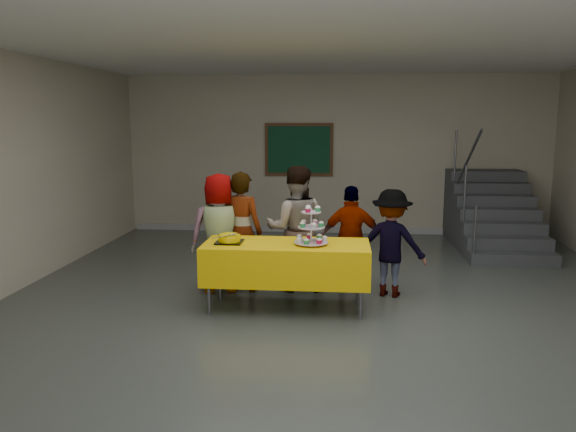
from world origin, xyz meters
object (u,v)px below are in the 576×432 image
Objects in this scene: schoolchild_c at (295,228)px; staircase at (491,217)px; schoolchild_d at (352,239)px; bake_table at (286,262)px; cupcake_stand at (311,230)px; schoolchild_e at (391,243)px; noticeboard at (299,150)px; bear_cake at (229,238)px; schoolchild_a at (220,233)px; schoolchild_b at (241,231)px.

schoolchild_c is 4.31m from staircase.
schoolchild_d is 3.81m from staircase.
bake_table is 0.48m from cupcake_stand.
schoolchild_e is (0.95, 0.66, -0.27)m from cupcake_stand.
cupcake_stand is 0.34× the size of schoolchild_e.
staircase is (3.17, 2.90, -0.31)m from schoolchild_c.
cupcake_stand is at bearing -10.10° from bake_table.
noticeboard is at bearing 92.32° from bake_table.
bear_cake is at bearing -177.22° from bake_table.
schoolchild_d reaches higher than cupcake_stand.
schoolchild_a is at bearing 7.04° from schoolchild_d.
schoolchild_a is (-0.90, 0.61, 0.20)m from bake_table.
schoolchild_e is 0.55× the size of staircase.
schoolchild_d is at bearing -1.42° from schoolchild_e.
schoolchild_e is at bearing -69.95° from noticeboard.
bake_table is 4.62m from noticeboard.
schoolchild_b reaches higher than schoolchild_d.
schoolchild_b reaches higher than bake_table.
cupcake_stand reaches higher than bear_cake.
staircase reaches higher than bake_table.
cupcake_stand is 0.94m from bear_cake.
schoolchild_b is 0.69m from schoolchild_c.
schoolchild_c reaches higher than schoolchild_a.
schoolchild_a is at bearing 111.42° from bear_cake.
schoolchild_e is (2.14, -0.00, -0.09)m from schoolchild_a.
cupcake_stand is at bearing 140.26° from schoolchild_a.
schoolchild_e is 4.24m from noticeboard.
bake_table is 1.23× the size of schoolchild_b.
bake_table is at bearing 169.90° from cupcake_stand.
cupcake_stand is 0.98m from schoolchild_d.
schoolchild_a is at bearing -100.51° from noticeboard.
bake_table is at bearing 42.55° from schoolchild_e.
bake_table is 1.45× the size of noticeboard.
cupcake_stand is 1.24× the size of bear_cake.
schoolchild_b is at bearing 5.71° from schoolchild_d.
schoolchild_e is (0.48, -0.15, -0.01)m from schoolchild_d.
bear_cake is 0.24× the size of schoolchild_a.
schoolchild_c is 3.83m from noticeboard.
schoolchild_e is 1.02× the size of noticeboard.
bake_table is 1.18× the size of schoolchild_c.
cupcake_stand is at bearing -1.16° from bear_cake.
schoolchild_c is 1.21m from schoolchild_e.
schoolchild_c is at bearing 106.32° from cupcake_stand.
cupcake_stand is at bearing 155.74° from schoolchild_b.
bake_table is 0.80m from schoolchild_c.
schoolchild_b is at bearing 88.77° from bear_cake.
schoolchild_d is (0.47, 0.82, -0.26)m from cupcake_stand.
schoolchild_a is 0.99× the size of schoolchild_b.
bear_cake is 5.36m from staircase.
staircase is at bearing -153.98° from schoolchild_a.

